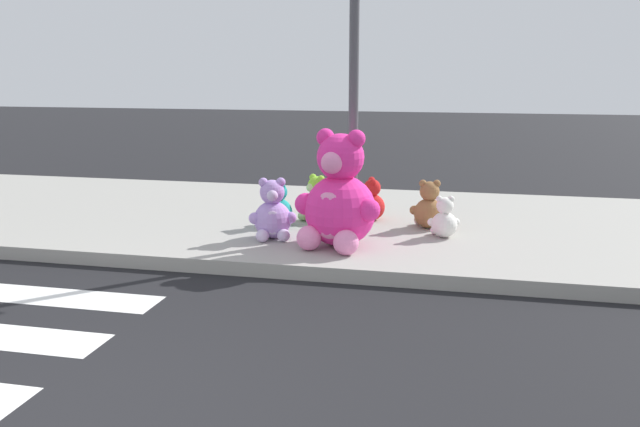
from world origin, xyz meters
TOP-DOWN VIEW (x-y plane):
  - sidewalk at (0.00, 5.20)m, footprint 28.00×4.40m
  - sign_pole at (1.00, 4.40)m, footprint 0.56×0.11m
  - plush_pink_large at (0.95, 3.81)m, footprint 0.96×0.89m
  - plush_lavender at (0.16, 3.98)m, footprint 0.52×0.49m
  - plush_white at (2.05, 4.47)m, footprint 0.36×0.34m
  - plush_brown at (1.85, 4.90)m, footprint 0.45×0.41m
  - plush_lime at (0.44, 4.96)m, footprint 0.42×0.42m
  - plush_teal at (0.04, 4.58)m, footprint 0.39×0.40m
  - plush_red at (1.10, 5.16)m, footprint 0.38×0.41m

SIDE VIEW (x-z plane):
  - sidewalk at x=0.00m, z-range 0.00..0.15m
  - plush_white at x=2.05m, z-range 0.10..0.58m
  - plush_red at x=1.10m, z-range 0.10..0.64m
  - plush_teal at x=0.04m, z-range 0.09..0.65m
  - plush_lime at x=0.44m, z-range 0.09..0.68m
  - plush_brown at x=1.85m, z-range 0.09..0.68m
  - plush_lavender at x=0.16m, z-range 0.08..0.78m
  - plush_pink_large at x=0.95m, z-range 0.02..1.29m
  - sign_pole at x=1.00m, z-range 0.25..3.45m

